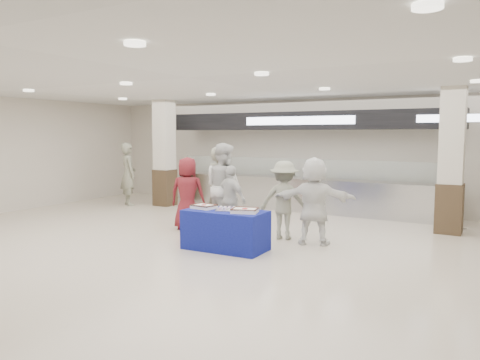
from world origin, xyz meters
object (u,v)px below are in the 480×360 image
Objects in this scene: sheet_cake_left at (204,206)px; civilian_white at (314,201)px; civilian_maroon at (188,193)px; soldier_a at (219,187)px; chef_short at (231,200)px; chef_tall at (224,187)px; soldier_b at (284,200)px; sheet_cake_right at (245,210)px; cupcake_tray at (227,209)px; display_table at (225,230)px; soldier_bg at (128,174)px.

sheet_cake_left is 2.17m from civilian_white.
civilian_maroon is 0.88× the size of soldier_a.
chef_tall is at bearing -21.60° from chef_short.
civilian_white reaches higher than chef_short.
civilian_white is (2.30, -0.31, -0.12)m from chef_tall.
chef_tall reaches higher than civilian_maroon.
civilian_maroon reaches higher than soldier_b.
sheet_cake_right is at bearing 71.50° from soldier_b.
cupcake_tray is 1.85m from chef_tall.
soldier_b is at bearing -179.04° from soldier_a.
chef_short reaches higher than display_table.
sheet_cake_right reaches higher than sheet_cake_left.
chef_short is at bearing -7.26° from soldier_b.
cupcake_tray is (0.50, 0.04, -0.01)m from sheet_cake_left.
chef_short is (-0.64, 1.26, 0.38)m from display_table.
soldier_a is 1.25× the size of chef_short.
soldier_bg is (-5.52, 3.19, 0.17)m from cupcake_tray.
soldier_a is at bearing -27.42° from civilian_white.
civilian_white is at bearing -165.97° from soldier_bg.
civilian_maroon is at bearing -178.34° from soldier_bg.
civilian_maroon is 4.29m from soldier_bg.
soldier_bg is (-5.02, 3.23, 0.16)m from sheet_cake_left.
soldier_bg is at bearing -46.79° from civilian_maroon.
civilian_white reaches higher than cupcake_tray.
cupcake_tray is (0.02, 0.03, 0.41)m from display_table.
cupcake_tray is 1.47m from soldier_b.
soldier_a is (-0.77, 1.74, 0.15)m from sheet_cake_left.
chef_short reaches higher than sheet_cake_left.
chef_tall is at bearing 108.61° from sheet_cake_left.
sheet_cake_right is 2.15m from chef_tall.
soldier_a is (-1.25, 1.72, 0.57)m from display_table.
chef_tall reaches higher than soldier_bg.
soldier_bg is (-5.94, 3.25, 0.16)m from sheet_cake_right.
chef_tall reaches higher than sheet_cake_left.
chef_tall reaches higher than chef_short.
soldier_bg is (-4.25, 1.49, 0.01)m from soldier_a.
soldier_bg reaches higher than display_table.
civilian_maroon is (-1.74, 1.16, 0.46)m from display_table.
civilian_maroon is 0.84× the size of chef_tall.
chef_short is at bearing 118.22° from cupcake_tray.
civilian_maroon is at bearing 147.12° from cupcake_tray.
sheet_cake_left is at bearing 114.01° from chef_short.
chef_tall is 1.04× the size of soldier_bg.
soldier_bg reaches higher than sheet_cake_right.
cupcake_tray is at bearing 48.94° from display_table.
sheet_cake_left is at bearing 18.63° from civilian_white.
soldier_b is at bearing 65.71° from display_table.
chef_tall is (0.24, -0.18, 0.05)m from soldier_a.
chef_tall reaches higher than soldier_a.
soldier_b is at bearing -157.51° from chef_short.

